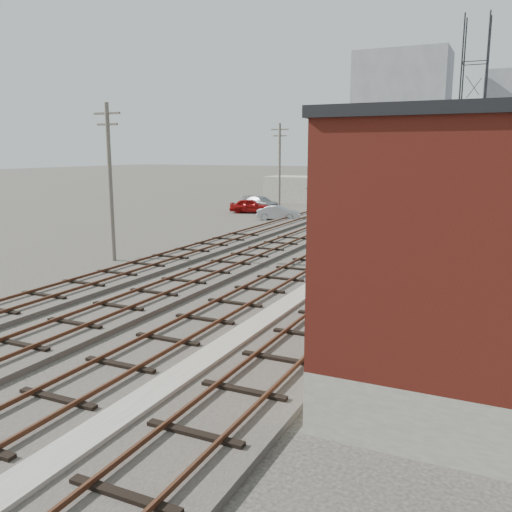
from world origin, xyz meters
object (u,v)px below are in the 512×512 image
Objects in this scene: site_trailer at (335,200)px; car_silver at (278,213)px; signal_mast at (334,278)px; car_red at (250,206)px; switch_stand at (354,220)px; car_grey at (261,203)px.

car_silver is at bearing -88.20° from site_trailer.
car_silver is (-14.97, 31.12, -1.90)m from signal_mast.
car_silver is at bearing -148.14° from car_red.
switch_stand is at bearing 103.86° from signal_mast.
signal_mast reaches higher than car_silver.
switch_stand is 0.28× the size of car_red.
car_red is at bearing -128.26° from site_trailer.
signal_mast is 0.90× the size of car_grey.
signal_mast reaches higher than car_red.
car_grey is at bearing 18.61° from car_silver.
car_grey reaches higher than car_silver.
signal_mast is 40.52m from car_red.
car_silver is (-7.63, 1.36, 0.08)m from switch_stand.
car_red reaches higher than car_silver.
switch_stand is 0.25× the size of car_grey.
car_grey is (-20.60, 39.44, -1.86)m from signal_mast.
site_trailer reaches higher than car_red.
switch_stand is at bearing -47.13° from site_trailer.
car_grey is (-8.22, -0.93, -0.53)m from site_trailer.
car_red is (-7.49, -5.11, -0.49)m from site_trailer.
signal_mast is 44.54m from car_grey.
car_red is at bearing 119.40° from signal_mast.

